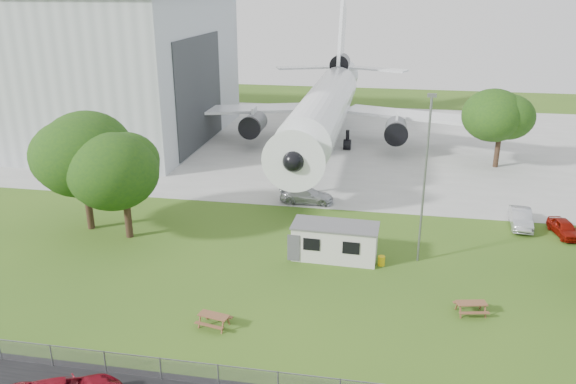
% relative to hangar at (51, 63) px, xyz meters
% --- Properties ---
extents(ground, '(160.00, 160.00, 0.00)m').
position_rel_hangar_xyz_m(ground, '(37.97, -36.00, -9.41)').
color(ground, '#4A701F').
extents(concrete_apron, '(120.00, 46.00, 0.03)m').
position_rel_hangar_xyz_m(concrete_apron, '(37.97, 2.00, -9.39)').
color(concrete_apron, '#B7B7B2').
rests_on(concrete_apron, ground).
extents(hangar, '(43.00, 31.00, 18.55)m').
position_rel_hangar_xyz_m(hangar, '(0.00, 0.00, 0.00)').
color(hangar, '#B2B7BC').
rests_on(hangar, ground).
extents(airliner, '(46.36, 47.73, 17.69)m').
position_rel_hangar_xyz_m(airliner, '(35.97, -0.14, -4.14)').
color(airliner, white).
rests_on(airliner, ground).
extents(site_cabin, '(6.80, 2.92, 2.62)m').
position_rel_hangar_xyz_m(site_cabin, '(40.21, -30.40, -8.09)').
color(site_cabin, beige).
rests_on(site_cabin, ground).
extents(picnic_west, '(2.07, 1.83, 0.76)m').
position_rel_hangar_xyz_m(picnic_west, '(34.17, -40.47, -9.41)').
color(picnic_west, brown).
rests_on(picnic_west, ground).
extents(picnic_east, '(2.07, 1.84, 0.76)m').
position_rel_hangar_xyz_m(picnic_east, '(49.08, -36.40, -9.41)').
color(picnic_east, brown).
rests_on(picnic_east, ground).
extents(lamp_mast, '(0.16, 0.16, 12.00)m').
position_rel_hangar_xyz_m(lamp_mast, '(46.17, -29.80, -3.41)').
color(lamp_mast, slate).
rests_on(lamp_mast, ground).
extents(tree_west_big, '(8.79, 8.79, 10.70)m').
position_rel_hangar_xyz_m(tree_west_big, '(20.00, -28.63, -3.11)').
color(tree_west_big, '#382619').
rests_on(tree_west_big, ground).
extents(tree_west_small, '(6.93, 6.93, 9.32)m').
position_rel_hangar_xyz_m(tree_west_small, '(23.83, -29.61, -3.56)').
color(tree_west_small, '#382619').
rests_on(tree_west_small, ground).
extents(tree_far_apron, '(6.74, 6.74, 8.53)m').
position_rel_hangar_xyz_m(tree_far_apron, '(55.40, -5.31, -4.26)').
color(tree_far_apron, '#382619').
rests_on(tree_far_apron, ground).
extents(car_ne_hatch, '(2.14, 3.93, 1.27)m').
position_rel_hangar_xyz_m(car_ne_hatch, '(57.75, -23.28, -8.77)').
color(car_ne_hatch, maroon).
rests_on(car_ne_hatch, ground).
extents(car_ne_sedan, '(1.90, 4.54, 1.46)m').
position_rel_hangar_xyz_m(car_ne_sedan, '(54.71, -22.04, -8.68)').
color(car_ne_sedan, '#A7A9AE').
rests_on(car_ne_sedan, ground).
extents(car_apron_van, '(4.90, 2.00, 1.42)m').
position_rel_hangar_xyz_m(car_apron_van, '(36.55, -19.77, -8.70)').
color(car_apron_van, '#B0B2B7').
rests_on(car_apron_van, ground).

